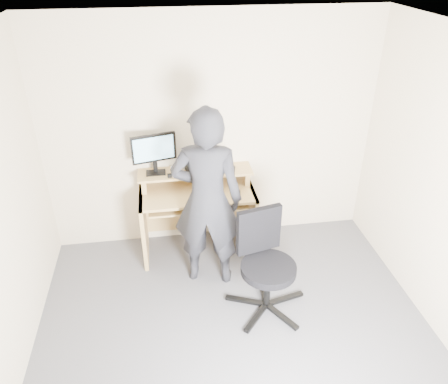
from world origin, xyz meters
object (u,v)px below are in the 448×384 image
object	(u,v)px
person	(207,200)
office_chair	(265,259)
desk	(197,204)
monitor	(154,151)

from	to	relation	value
person	office_chair	bearing A→B (deg)	147.88
desk	office_chair	distance (m)	1.13
desk	office_chair	world-z (taller)	office_chair
desk	monitor	world-z (taller)	monitor
office_chair	person	distance (m)	0.76
monitor	office_chair	world-z (taller)	monitor
monitor	person	xyz separation A→B (m)	(0.46, -0.62, -0.25)
monitor	office_chair	size ratio (longest dim) A/B	0.47
desk	office_chair	xyz separation A→B (m)	(0.52, -1.01, -0.03)
desk	person	bearing A→B (deg)	-84.28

